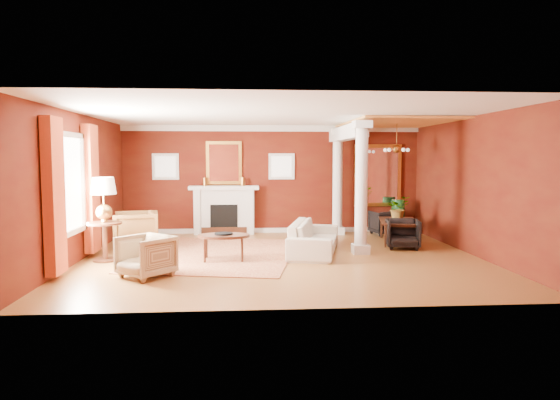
{
  "coord_description": "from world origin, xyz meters",
  "views": [
    {
      "loc": [
        -0.75,
        -10.01,
        2.02
      ],
      "look_at": [
        -0.01,
        0.34,
        1.15
      ],
      "focal_mm": 32.0,
      "sensor_mm": 36.0,
      "label": 1
    }
  ],
  "objects": [
    {
      "name": "chandelier",
      "position": [
        2.9,
        1.8,
        2.25
      ],
      "size": [
        0.6,
        0.62,
        0.75
      ],
      "color": "#BD883B",
      "rests_on": "room_shell"
    },
    {
      "name": "overmantel_mirror",
      "position": [
        -1.3,
        3.45,
        1.9
      ],
      "size": [
        0.95,
        0.07,
        1.15
      ],
      "color": "gold",
      "rests_on": "fireplace"
    },
    {
      "name": "room_shell",
      "position": [
        0.0,
        0.0,
        2.02
      ],
      "size": [
        8.04,
        7.04,
        2.92
      ],
      "color": "#541C0B",
      "rests_on": "ground"
    },
    {
      "name": "column_back",
      "position": [
        1.7,
        3.0,
        1.43
      ],
      "size": [
        0.36,
        0.36,
        2.8
      ],
      "color": "silver",
      "rests_on": "ground"
    },
    {
      "name": "fireplace",
      "position": [
        -1.3,
        3.32,
        0.65
      ],
      "size": [
        1.85,
        0.42,
        1.29
      ],
      "color": "silver",
      "rests_on": "ground"
    },
    {
      "name": "dining_table",
      "position": [
        2.95,
        1.59,
        0.43
      ],
      "size": [
        0.84,
        1.61,
        0.86
      ],
      "primitive_type": "imported",
      "rotation": [
        0.0,
        0.0,
        1.37
      ],
      "color": "black",
      "rests_on": "ground"
    },
    {
      "name": "column_front",
      "position": [
        1.7,
        0.3,
        1.43
      ],
      "size": [
        0.36,
        0.36,
        2.8
      ],
      "color": "silver",
      "rests_on": "ground"
    },
    {
      "name": "armchair_leopard",
      "position": [
        -3.15,
        1.06,
        0.47
      ],
      "size": [
        1.01,
        1.06,
        0.95
      ],
      "primitive_type": "imported",
      "rotation": [
        0.0,
        0.0,
        -1.39
      ],
      "color": "black",
      "rests_on": "ground"
    },
    {
      "name": "rug",
      "position": [
        -1.28,
        0.42,
        0.01
      ],
      "size": [
        3.71,
        4.5,
        0.02
      ],
      "primitive_type": "cube",
      "rotation": [
        0.0,
        0.0,
        -0.19
      ],
      "color": "maroon",
      "rests_on": "ground"
    },
    {
      "name": "crown_trim",
      "position": [
        0.0,
        3.46,
        2.82
      ],
      "size": [
        8.0,
        0.08,
        0.16
      ],
      "primitive_type": "cube",
      "color": "silver",
      "rests_on": "room_shell"
    },
    {
      "name": "armchair_stripe",
      "position": [
        -2.43,
        -1.51,
        0.39
      ],
      "size": [
        1.05,
        1.05,
        0.79
      ],
      "primitive_type": "imported",
      "rotation": [
        0.0,
        0.0,
        -0.73
      ],
      "color": "tan",
      "rests_on": "ground"
    },
    {
      "name": "side_table",
      "position": [
        -3.5,
        -0.09,
        1.13
      ],
      "size": [
        0.66,
        0.66,
        1.65
      ],
      "rotation": [
        0.0,
        0.0,
        0.24
      ],
      "color": "black",
      "rests_on": "ground"
    },
    {
      "name": "dining_chair_near",
      "position": [
        2.78,
        0.83,
        0.36
      ],
      "size": [
        0.82,
        0.79,
        0.73
      ],
      "primitive_type": "imported",
      "rotation": [
        0.0,
        0.0,
        -0.19
      ],
      "color": "black",
      "rests_on": "ground"
    },
    {
      "name": "flank_window_right",
      "position": [
        0.25,
        3.46,
        1.8
      ],
      "size": [
        0.7,
        0.07,
        0.7
      ],
      "color": "silver",
      "rests_on": "room_shell"
    },
    {
      "name": "coffee_table",
      "position": [
        -1.17,
        -0.22,
        0.47
      ],
      "size": [
        1.03,
        1.03,
        0.52
      ],
      "rotation": [
        0.0,
        0.0,
        -0.07
      ],
      "color": "black",
      "rests_on": "ground"
    },
    {
      "name": "ground",
      "position": [
        0.0,
        0.0,
        0.0
      ],
      "size": [
        8.0,
        8.0,
        0.0
      ],
      "primitive_type": "plane",
      "color": "brown",
      "rests_on": "ground"
    },
    {
      "name": "dining_chair_far",
      "position": [
        2.95,
        2.85,
        0.35
      ],
      "size": [
        0.79,
        0.75,
        0.71
      ],
      "primitive_type": "imported",
      "rotation": [
        0.0,
        0.0,
        3.32
      ],
      "color": "black",
      "rests_on": "ground"
    },
    {
      "name": "dining_mirror",
      "position": [
        2.9,
        3.45,
        1.55
      ],
      "size": [
        1.3,
        0.07,
        1.7
      ],
      "color": "gold",
      "rests_on": "room_shell"
    },
    {
      "name": "sofa",
      "position": [
        0.73,
        0.46,
        0.45
      ],
      "size": [
        1.19,
        2.39,
        0.9
      ],
      "primitive_type": "imported",
      "rotation": [
        0.0,
        0.0,
        1.33
      ],
      "color": "beige",
      "rests_on": "ground"
    },
    {
      "name": "flank_window_left",
      "position": [
        -2.85,
        3.46,
        1.8
      ],
      "size": [
        0.7,
        0.07,
        0.7
      ],
      "color": "silver",
      "rests_on": "room_shell"
    },
    {
      "name": "green_urn",
      "position": [
        3.34,
        2.99,
        0.37
      ],
      "size": [
        0.39,
        0.39,
        0.94
      ],
      "color": "#15411E",
      "rests_on": "ground"
    },
    {
      "name": "base_trim",
      "position": [
        0.0,
        3.46,
        0.06
      ],
      "size": [
        8.0,
        0.08,
        0.12
      ],
      "primitive_type": "cube",
      "color": "silver",
      "rests_on": "ground"
    },
    {
      "name": "amber_ceiling",
      "position": [
        2.85,
        1.75,
        2.87
      ],
      "size": [
        2.3,
        3.4,
        0.04
      ],
      "primitive_type": "cube",
      "color": "#E59743",
      "rests_on": "room_shell"
    },
    {
      "name": "potted_plant",
      "position": [
        2.92,
        1.66,
        1.08
      ],
      "size": [
        0.71,
        0.74,
        0.45
      ],
      "primitive_type": "imported",
      "rotation": [
        0.0,
        0.0,
        0.41
      ],
      "color": "#26591E",
      "rests_on": "dining_table"
    },
    {
      "name": "header_beam",
      "position": [
        1.7,
        1.9,
        2.62
      ],
      "size": [
        0.3,
        3.2,
        0.32
      ],
      "primitive_type": "cube",
      "color": "silver",
      "rests_on": "column_front"
    },
    {
      "name": "left_window",
      "position": [
        -3.89,
        -0.6,
        1.42
      ],
      "size": [
        0.21,
        2.55,
        2.6
      ],
      "color": "white",
      "rests_on": "room_shell"
    },
    {
      "name": "coffee_book",
      "position": [
        -1.22,
        -0.18,
        0.63
      ],
      "size": [
        0.17,
        0.05,
        0.23
      ],
      "primitive_type": "imported",
      "rotation": [
        0.0,
        0.0,
        0.19
      ],
      "color": "black",
      "rests_on": "coffee_table"
    }
  ]
}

